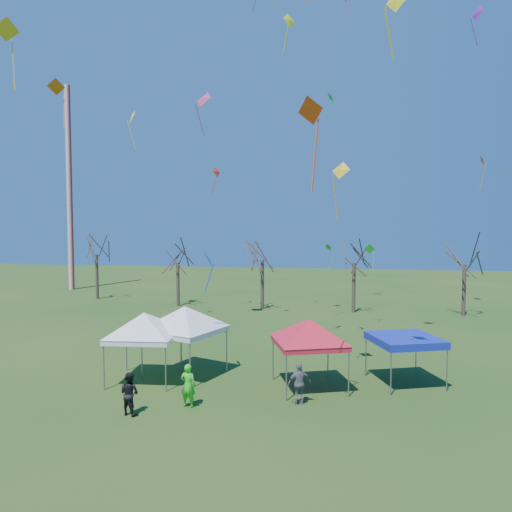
{
  "coord_description": "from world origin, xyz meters",
  "views": [
    {
      "loc": [
        4.4,
        -17.64,
        7.5
      ],
      "look_at": [
        0.78,
        3.0,
        6.26
      ],
      "focal_mm": 32.0,
      "sensor_mm": 36.0,
      "label": 1
    }
  ],
  "objects_px": {
    "tree_4": "(465,246)",
    "tent_white_mid": "(185,311)",
    "tree_1": "(178,247)",
    "tree_3": "(354,245)",
    "person_grey": "(299,383)",
    "tent_blue": "(405,340)",
    "radio_mast": "(69,188)",
    "tent_white_west": "(144,317)",
    "tent_red": "(309,324)",
    "tree_0": "(96,239)",
    "person_dark": "(129,393)",
    "tree_2": "(262,242)",
    "person_green": "(188,385)"
  },
  "relations": [
    {
      "from": "tree_1",
      "to": "tent_white_west",
      "type": "height_order",
      "value": "tree_1"
    },
    {
      "from": "tent_white_west",
      "to": "tree_3",
      "type": "bearing_deg",
      "value": 62.26
    },
    {
      "from": "radio_mast",
      "to": "person_dark",
      "type": "xyz_separation_m",
      "value": [
        24.23,
        -34.74,
        -11.64
      ]
    },
    {
      "from": "tree_2",
      "to": "person_green",
      "type": "height_order",
      "value": "tree_2"
    },
    {
      "from": "radio_mast",
      "to": "person_grey",
      "type": "distance_m",
      "value": 46.32
    },
    {
      "from": "tent_white_west",
      "to": "tent_white_mid",
      "type": "relative_size",
      "value": 1.02
    },
    {
      "from": "tent_white_west",
      "to": "tent_red",
      "type": "distance_m",
      "value": 8.08
    },
    {
      "from": "tree_3",
      "to": "tree_4",
      "type": "xyz_separation_m",
      "value": [
        9.32,
        -0.04,
        -0.02
      ]
    },
    {
      "from": "tree_1",
      "to": "person_grey",
      "type": "bearing_deg",
      "value": -59.37
    },
    {
      "from": "tree_2",
      "to": "tree_4",
      "type": "xyz_separation_m",
      "value": [
        17.72,
        -0.38,
        -0.23
      ]
    },
    {
      "from": "tree_0",
      "to": "tree_3",
      "type": "distance_m",
      "value": 27.09
    },
    {
      "from": "tent_red",
      "to": "tent_white_west",
      "type": "bearing_deg",
      "value": -177.81
    },
    {
      "from": "tree_3",
      "to": "tent_blue",
      "type": "bearing_deg",
      "value": -84.88
    },
    {
      "from": "tree_2",
      "to": "person_green",
      "type": "xyz_separation_m",
      "value": [
        0.7,
        -23.96,
        -5.37
      ]
    },
    {
      "from": "tree_3",
      "to": "tree_4",
      "type": "distance_m",
      "value": 9.32
    },
    {
      "from": "tree_4",
      "to": "person_grey",
      "type": "bearing_deg",
      "value": -118.95
    },
    {
      "from": "tent_blue",
      "to": "person_grey",
      "type": "distance_m",
      "value": 6.07
    },
    {
      "from": "tree_3",
      "to": "tent_white_mid",
      "type": "xyz_separation_m",
      "value": [
        -9.22,
        -19.54,
        -2.77
      ]
    },
    {
      "from": "tree_0",
      "to": "tree_1",
      "type": "distance_m",
      "value": 10.47
    },
    {
      "from": "tree_1",
      "to": "tent_blue",
      "type": "relative_size",
      "value": 1.99
    },
    {
      "from": "tree_2",
      "to": "person_green",
      "type": "distance_m",
      "value": 24.57
    },
    {
      "from": "tree_0",
      "to": "person_dark",
      "type": "height_order",
      "value": "tree_0"
    },
    {
      "from": "tree_3",
      "to": "tent_red",
      "type": "distance_m",
      "value": 20.85
    },
    {
      "from": "tent_blue",
      "to": "person_green",
      "type": "bearing_deg",
      "value": -153.96
    },
    {
      "from": "tree_1",
      "to": "tree_3",
      "type": "height_order",
      "value": "tree_3"
    },
    {
      "from": "tree_3",
      "to": "tent_blue",
      "type": "xyz_separation_m",
      "value": [
        1.7,
        -19.03,
        -3.94
      ]
    },
    {
      "from": "tree_1",
      "to": "tent_red",
      "type": "xyz_separation_m",
      "value": [
        13.97,
        -21.04,
        -2.72
      ]
    },
    {
      "from": "tree_3",
      "to": "tree_2",
      "type": "bearing_deg",
      "value": 177.73
    },
    {
      "from": "tree_4",
      "to": "radio_mast",
      "type": "bearing_deg",
      "value": 167.01
    },
    {
      "from": "tree_4",
      "to": "tent_white_west",
      "type": "height_order",
      "value": "tree_4"
    },
    {
      "from": "tree_4",
      "to": "tent_blue",
      "type": "bearing_deg",
      "value": -111.86
    },
    {
      "from": "tree_2",
      "to": "person_grey",
      "type": "relative_size",
      "value": 4.52
    },
    {
      "from": "tree_3",
      "to": "tent_red",
      "type": "bearing_deg",
      "value": -97.88
    },
    {
      "from": "tree_4",
      "to": "tent_white_mid",
      "type": "bearing_deg",
      "value": -133.57
    },
    {
      "from": "radio_mast",
      "to": "person_dark",
      "type": "height_order",
      "value": "radio_mast"
    },
    {
      "from": "person_dark",
      "to": "tent_white_west",
      "type": "bearing_deg",
      "value": -59.7
    },
    {
      "from": "tree_2",
      "to": "person_grey",
      "type": "height_order",
      "value": "tree_2"
    },
    {
      "from": "person_grey",
      "to": "radio_mast",
      "type": "bearing_deg",
      "value": -71.36
    },
    {
      "from": "tent_white_mid",
      "to": "person_dark",
      "type": "xyz_separation_m",
      "value": [
        -0.58,
        -5.24,
        -2.44
      ]
    },
    {
      "from": "tree_2",
      "to": "person_green",
      "type": "bearing_deg",
      "value": -88.34
    },
    {
      "from": "tree_0",
      "to": "tent_white_mid",
      "type": "relative_size",
      "value": 1.94
    },
    {
      "from": "tree_2",
      "to": "tent_red",
      "type": "distance_m",
      "value": 21.74
    },
    {
      "from": "tree_2",
      "to": "tree_3",
      "type": "relative_size",
      "value": 1.03
    },
    {
      "from": "tree_1",
      "to": "tent_white_mid",
      "type": "bearing_deg",
      "value": -69.38
    },
    {
      "from": "person_green",
      "to": "tree_4",
      "type": "bearing_deg",
      "value": -119.46
    },
    {
      "from": "radio_mast",
      "to": "tent_white_west",
      "type": "xyz_separation_m",
      "value": [
        23.12,
        -30.7,
        -9.34
      ]
    },
    {
      "from": "tree_1",
      "to": "person_dark",
      "type": "bearing_deg",
      "value": -74.59
    },
    {
      "from": "tent_blue",
      "to": "person_green",
      "type": "height_order",
      "value": "tent_blue"
    },
    {
      "from": "tree_4",
      "to": "person_grey",
      "type": "height_order",
      "value": "tree_4"
    },
    {
      "from": "tree_4",
      "to": "tent_blue",
      "type": "distance_m",
      "value": 20.83
    }
  ]
}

